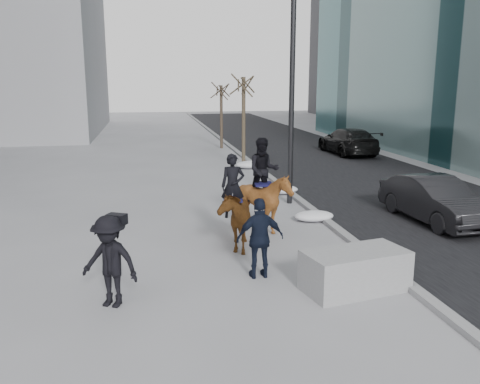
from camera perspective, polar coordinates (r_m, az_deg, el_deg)
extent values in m
plane|color=gray|center=(11.73, 1.06, -8.42)|extent=(120.00, 120.00, 0.00)
cube|color=black|center=(23.07, 13.32, 1.65)|extent=(8.00, 90.00, 0.01)
cube|color=gray|center=(21.78, 3.62, 1.49)|extent=(0.25, 90.00, 0.12)
cube|color=gray|center=(10.63, 12.79, -8.60)|extent=(2.24, 1.44, 0.83)
imported|color=black|center=(16.27, 21.02, -0.82)|extent=(1.73, 4.23, 1.37)
imported|color=black|center=(30.20, 12.00, 5.63)|extent=(2.19, 5.24, 1.51)
imported|color=#47280E|center=(12.84, -0.69, -2.91)|extent=(1.10, 1.95, 1.56)
imported|color=black|center=(12.80, -0.81, 0.69)|extent=(0.64, 0.47, 1.63)
cube|color=#10123D|center=(12.88, -0.81, -0.81)|extent=(0.56, 0.62, 0.06)
imported|color=#522910|center=(14.09, 2.74, -1.18)|extent=(1.55, 1.70, 1.73)
imported|color=black|center=(14.05, 2.64, 2.43)|extent=(0.94, 0.77, 1.81)
cube|color=#100F37|center=(14.12, 2.62, 0.91)|extent=(0.53, 0.60, 0.06)
imported|color=black|center=(10.89, 2.28, -5.21)|extent=(1.04, 0.47, 1.75)
cylinder|color=orange|center=(11.32, 1.44, -3.09)|extent=(0.04, 0.18, 0.07)
imported|color=black|center=(9.83, -14.41, -7.57)|extent=(1.31, 1.10, 1.75)
cube|color=black|center=(9.84, -13.68, -2.98)|extent=(0.42, 0.36, 0.20)
cylinder|color=black|center=(17.28, 5.89, 13.42)|extent=(0.18, 0.18, 9.00)
ellipsoid|color=silver|center=(15.57, 8.31, -2.69)|extent=(1.21, 0.77, 0.31)
ellipsoid|color=silver|center=(24.67, 1.22, 3.09)|extent=(1.45, 0.92, 0.37)
ellipsoid|color=silver|center=(19.16, 4.67, 0.27)|extent=(1.27, 0.80, 0.32)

